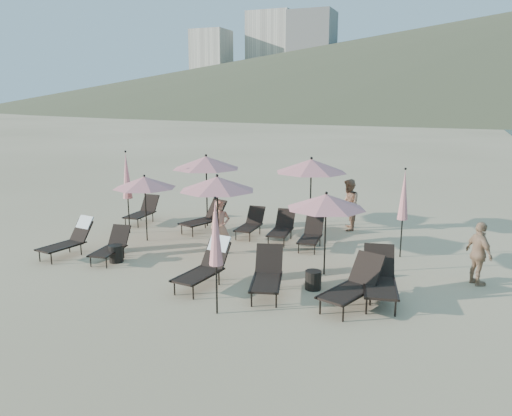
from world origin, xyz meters
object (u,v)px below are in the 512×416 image
at_px(lounger_1, 111,246).
at_px(lounger_10, 311,235).
at_px(lounger_6, 143,211).
at_px(umbrella_open_4, 311,166).
at_px(side_table_0, 116,254).
at_px(umbrella_closed_2, 127,176).
at_px(lounger_7, 205,218).
at_px(lounger_9, 282,228).
at_px(side_table_1, 313,280).
at_px(beachgoer_b, 349,205).
at_px(umbrella_open_3, 206,163).
at_px(lounger_3, 267,274).
at_px(beachgoer_a, 220,227).
at_px(lounger_4, 353,285).
at_px(lounger_8, 251,223).
at_px(umbrella_open_2, 326,201).
at_px(umbrella_open_1, 217,184).
at_px(umbrella_open_0, 145,182).
at_px(lounger_0, 70,238).
at_px(lounger_5, 380,278).
at_px(umbrella_closed_1, 404,195).
at_px(umbrella_closed_0, 216,233).
at_px(beachgoer_c, 479,254).
at_px(lounger_2, 206,264).

bearing_deg(lounger_1, lounger_10, 25.78).
bearing_deg(lounger_6, umbrella_open_4, 5.28).
height_order(umbrella_open_4, side_table_0, umbrella_open_4).
bearing_deg(umbrella_closed_2, lounger_7, 28.13).
distance_m(lounger_9, side_table_1, 4.13).
bearing_deg(beachgoer_b, umbrella_open_3, -85.55).
bearing_deg(lounger_3, side_table_1, 19.62).
bearing_deg(umbrella_open_4, beachgoer_a, -119.04).
bearing_deg(lounger_10, umbrella_closed_2, -178.98).
xyz_separation_m(lounger_4, lounger_6, (-8.43, 4.49, -0.04)).
distance_m(lounger_8, umbrella_open_2, 4.38).
height_order(umbrella_open_1, side_table_1, umbrella_open_1).
bearing_deg(umbrella_open_0, lounger_8, 32.78).
distance_m(lounger_3, lounger_10, 3.86).
height_order(lounger_10, umbrella_open_1, umbrella_open_1).
relative_size(lounger_1, lounger_4, 0.82).
bearing_deg(lounger_9, lounger_8, 165.36).
relative_size(umbrella_open_3, beachgoer_a, 1.64).
xyz_separation_m(lounger_8, umbrella_open_4, (1.68, 1.03, 1.82)).
bearing_deg(umbrella_open_2, beachgoer_a, 169.29).
bearing_deg(umbrella_open_4, lounger_6, -171.37).
relative_size(umbrella_open_4, beachgoer_b, 1.46).
height_order(lounger_3, lounger_7, lounger_7).
height_order(umbrella_open_0, beachgoer_b, umbrella_open_0).
distance_m(lounger_3, umbrella_open_2, 2.39).
xyz_separation_m(lounger_8, beachgoer_b, (2.74, 1.91, 0.46)).
height_order(lounger_0, lounger_9, lounger_0).
xyz_separation_m(lounger_5, umbrella_open_2, (-1.52, 1.10, 1.38)).
height_order(lounger_3, lounger_6, lounger_3).
xyz_separation_m(lounger_7, side_table_1, (4.80, -3.70, -0.23)).
height_order(side_table_0, side_table_1, side_table_0).
relative_size(lounger_1, lounger_8, 1.01).
bearing_deg(umbrella_closed_1, umbrella_closed_0, -119.56).
bearing_deg(lounger_9, lounger_10, -25.09).
distance_m(umbrella_open_4, beachgoer_c, 6.01).
bearing_deg(umbrella_closed_1, lounger_3, -122.25).
relative_size(umbrella_closed_2, side_table_0, 5.82).
bearing_deg(beachgoer_a, lounger_7, 92.91).
bearing_deg(umbrella_open_1, umbrella_open_4, 61.72).
bearing_deg(lounger_10, umbrella_open_2, -71.24).
bearing_deg(side_table_0, lounger_7, 79.94).
distance_m(umbrella_closed_1, beachgoer_a, 5.14).
height_order(lounger_0, lounger_8, lounger_0).
bearing_deg(lounger_6, umbrella_closed_2, -76.52).
relative_size(lounger_9, umbrella_closed_0, 0.65).
height_order(lounger_0, lounger_10, lounger_0).
height_order(lounger_4, umbrella_closed_2, umbrella_closed_2).
bearing_deg(umbrella_closed_1, lounger_5, -91.29).
height_order(lounger_2, umbrella_open_4, umbrella_open_4).
bearing_deg(lounger_2, umbrella_open_2, 43.53).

